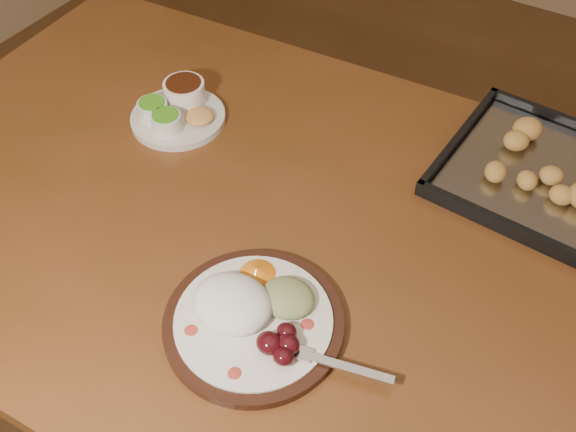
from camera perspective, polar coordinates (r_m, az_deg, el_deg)
The scene contains 5 objects.
ground at distance 1.75m, azimuth 7.20°, elevation -12.72°, with size 4.00×4.00×0.00m, color brown.
dining_table at distance 1.10m, azimuth 0.44°, elevation -4.25°, with size 1.55×0.98×0.75m.
dinner_plate at distance 0.90m, azimuth -3.23°, elevation -8.73°, with size 0.33×0.25×0.06m.
condiment_saucer at distance 1.22m, azimuth -9.83°, elevation 9.30°, with size 0.18×0.18×0.06m.
baking_tray at distance 1.16m, azimuth 24.09°, elevation 2.43°, with size 0.44×0.34×0.04m.
Camera 1 is at (0.26, -0.83, 1.52)m, focal length 40.00 mm.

